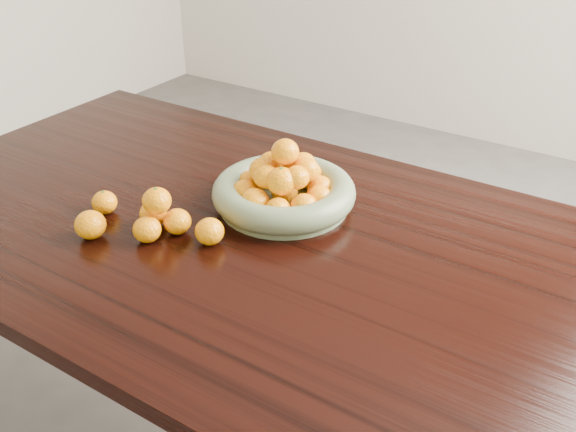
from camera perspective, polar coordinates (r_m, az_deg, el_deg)
The scene contains 6 objects.
dining_table at distance 1.44m, azimuth -0.66°, elevation -5.14°, with size 2.00×1.00×0.75m.
fruit_bowl at distance 1.49m, azimuth -0.38°, elevation 2.41°, with size 0.33×0.33×0.17m.
orange_pyramid at distance 1.42m, azimuth -11.43°, elevation 0.01°, with size 0.13×0.12×0.11m.
loose_orange_0 at distance 1.53m, azimuth -16.00°, elevation 1.17°, with size 0.06×0.06×0.05m, color #FF9C07.
loose_orange_1 at distance 1.44m, azimuth -17.16°, elevation -0.75°, with size 0.07×0.07×0.06m, color #FF9C07.
loose_orange_2 at distance 1.37m, azimuth -6.98°, elevation -1.37°, with size 0.06×0.06×0.06m, color #FF9C07.
Camera 1 is at (0.65, -0.97, 1.50)m, focal length 40.00 mm.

